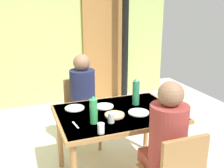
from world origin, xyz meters
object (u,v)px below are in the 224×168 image
(water_bottle_green_far, at_px, (136,92))
(chair_far_diner, at_px, (81,108))
(dining_table, at_px, (117,119))
(serving_bowl_center, at_px, (158,107))
(water_bottle_green_near, at_px, (94,110))
(person_near_diner, at_px, (167,134))
(person_far_diner, at_px, (83,90))

(water_bottle_green_far, bearing_deg, chair_far_diner, 124.06)
(dining_table, bearing_deg, chair_far_diner, 103.31)
(serving_bowl_center, bearing_deg, water_bottle_green_near, -174.46)
(person_near_diner, xyz_separation_m, water_bottle_green_near, (-0.46, 0.49, 0.08))
(dining_table, height_order, water_bottle_green_far, water_bottle_green_far)
(chair_far_diner, xyz_separation_m, person_near_diner, (0.35, -1.43, 0.28))
(person_near_diner, xyz_separation_m, person_far_diner, (-0.35, 1.30, 0.00))
(dining_table, height_order, water_bottle_green_near, water_bottle_green_near)
(dining_table, xyz_separation_m, chair_far_diner, (-0.19, 0.79, -0.16))
(dining_table, xyz_separation_m, water_bottle_green_far, (0.26, 0.12, 0.22))
(person_near_diner, relative_size, water_bottle_green_far, 2.60)
(person_near_diner, bearing_deg, chair_far_diner, 103.78)
(serving_bowl_center, bearing_deg, person_near_diner, -113.83)
(person_far_diner, relative_size, serving_bowl_center, 4.53)
(dining_table, relative_size, serving_bowl_center, 7.09)
(chair_far_diner, relative_size, water_bottle_green_near, 3.33)
(water_bottle_green_near, bearing_deg, chair_far_diner, 83.64)
(serving_bowl_center, bearing_deg, dining_table, 167.38)
(person_near_diner, bearing_deg, serving_bowl_center, 66.17)
(chair_far_diner, bearing_deg, dining_table, 103.31)
(water_bottle_green_near, relative_size, water_bottle_green_far, 0.88)
(person_near_diner, height_order, water_bottle_green_near, person_near_diner)
(chair_far_diner, bearing_deg, person_near_diner, 103.78)
(water_bottle_green_near, bearing_deg, serving_bowl_center, 5.54)
(water_bottle_green_near, bearing_deg, person_near_diner, -46.90)
(person_near_diner, distance_m, serving_bowl_center, 0.61)
(dining_table, bearing_deg, water_bottle_green_near, -151.15)
(dining_table, height_order, person_far_diner, person_far_diner)
(water_bottle_green_far, xyz_separation_m, serving_bowl_center, (0.15, -0.22, -0.11))
(dining_table, relative_size, water_bottle_green_near, 4.61)
(person_near_diner, height_order, serving_bowl_center, person_near_diner)
(chair_far_diner, distance_m, person_far_diner, 0.31)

